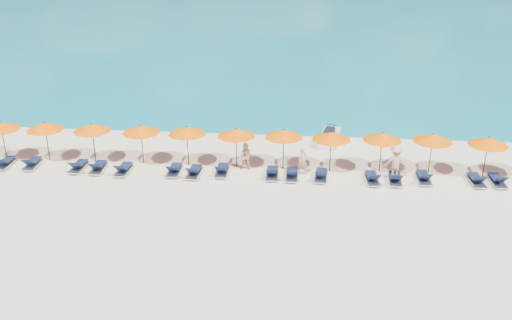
{
  "coord_description": "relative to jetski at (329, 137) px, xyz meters",
  "views": [
    {
      "loc": [
        2.4,
        -23.96,
        12.6
      ],
      "look_at": [
        0.0,
        3.0,
        1.2
      ],
      "focal_mm": 40.0,
      "sensor_mm": 36.0,
      "label": 1
    }
  ],
  "objects": [
    {
      "name": "umbrella_8",
      "position": [
        2.59,
        -4.05,
        1.63
      ],
      "size": [
        2.1,
        2.1,
        2.28
      ],
      "color": "black",
      "rests_on": "ground"
    },
    {
      "name": "lounger_5",
      "position": [
        -11.21,
        -5.53,
        -0.15
      ],
      "size": [
        0.67,
        1.72,
        0.66
      ],
      "rotation": [
        0.0,
        0.0,
        -0.03
      ],
      "color": "silver",
      "rests_on": "ground"
    },
    {
      "name": "jetski",
      "position": [
        0.0,
        0.0,
        0.0
      ],
      "size": [
        1.51,
        2.79,
        0.94
      ],
      "rotation": [
        0.0,
        0.0,
        -0.2
      ],
      "color": "silver",
      "rests_on": "ground"
    },
    {
      "name": "lounger_12",
      "position": [
        2.06,
        -5.51,
        -0.15
      ],
      "size": [
        0.73,
        1.74,
        0.66
      ],
      "rotation": [
        0.0,
        0.0,
        0.07
      ],
      "color": "silver",
      "rests_on": "ground"
    },
    {
      "name": "lounger_6",
      "position": [
        -8.46,
        -5.36,
        -0.15
      ],
      "size": [
        0.63,
        1.7,
        0.66
      ],
      "rotation": [
        0.0,
        0.0,
        -0.0
      ],
      "color": "silver",
      "rests_on": "ground"
    },
    {
      "name": "umbrella_3",
      "position": [
        -10.51,
        -4.07,
        1.63
      ],
      "size": [
        2.1,
        2.1,
        2.28
      ],
      "color": "black",
      "rests_on": "ground"
    },
    {
      "name": "lounger_3",
      "position": [
        -13.78,
        -5.34,
        -0.15
      ],
      "size": [
        0.65,
        1.71,
        0.66
      ],
      "rotation": [
        0.0,
        0.0,
        -0.02
      ],
      "color": "silver",
      "rests_on": "ground"
    },
    {
      "name": "lounger_4",
      "position": [
        -12.66,
        -5.39,
        -0.15
      ],
      "size": [
        0.69,
        1.72,
        0.66
      ],
      "rotation": [
        0.0,
        0.0,
        0.04
      ],
      "color": "silver",
      "rests_on": "ground"
    },
    {
      "name": "lounger_16",
      "position": [
        8.48,
        -5.21,
        -0.15
      ],
      "size": [
        0.66,
        1.71,
        0.66
      ],
      "rotation": [
        0.0,
        0.0,
        0.02
      ],
      "color": "silver",
      "rests_on": "ground"
    },
    {
      "name": "beachgoer_b",
      "position": [
        -4.63,
        -4.5,
        0.38
      ],
      "size": [
        0.79,
        0.51,
        1.54
      ],
      "primitive_type": "imported",
      "rotation": [
        0.0,
        0.0,
        -0.11
      ],
      "color": "tan",
      "rests_on": "ground"
    },
    {
      "name": "umbrella_7",
      "position": [
        -0.1,
        -4.19,
        1.63
      ],
      "size": [
        2.1,
        2.1,
        2.28
      ],
      "color": "black",
      "rests_on": "ground"
    },
    {
      "name": "lounger_11",
      "position": [
        -0.6,
        -5.39,
        -0.15
      ],
      "size": [
        0.75,
        1.74,
        0.66
      ],
      "rotation": [
        0.0,
        0.0,
        -0.08
      ],
      "color": "silver",
      "rests_on": "ground"
    },
    {
      "name": "lounger_7",
      "position": [
        -7.34,
        -5.54,
        -0.15
      ],
      "size": [
        0.7,
        1.73,
        0.66
      ],
      "rotation": [
        0.0,
        0.0,
        -0.05
      ],
      "color": "silver",
      "rests_on": "ground"
    },
    {
      "name": "lounger_10",
      "position": [
        -2.13,
        -5.38,
        -0.15
      ],
      "size": [
        0.62,
        1.7,
        0.66
      ],
      "rotation": [
        0.0,
        0.0,
        0.0
      ],
      "color": "silver",
      "rests_on": "ground"
    },
    {
      "name": "lounger_14",
      "position": [
        4.74,
        -5.19,
        -0.15
      ],
      "size": [
        0.64,
        1.71,
        0.66
      ],
      "rotation": [
        0.0,
        0.0,
        0.01
      ],
      "color": "silver",
      "rests_on": "ground"
    },
    {
      "name": "umbrella_0",
      "position": [
        -18.45,
        -4.24,
        1.63
      ],
      "size": [
        2.1,
        2.1,
        2.28
      ],
      "color": "black",
      "rests_on": "ground"
    },
    {
      "name": "ground",
      "position": [
        -3.98,
        -8.93,
        -0.39
      ],
      "size": [
        1400.0,
        1400.0,
        0.0
      ],
      "primitive_type": "plane",
      "color": "beige"
    },
    {
      "name": "lounger_1",
      "position": [
        -18.0,
        -5.24,
        -0.15
      ],
      "size": [
        0.67,
        1.72,
        0.66
      ],
      "rotation": [
        0.0,
        0.0,
        0.03
      ],
      "color": "silver",
      "rests_on": "ground"
    },
    {
      "name": "beachgoer_c",
      "position": [
        3.25,
        -5.0,
        0.56
      ],
      "size": [
        1.25,
        0.63,
        1.89
      ],
      "primitive_type": "imported",
      "rotation": [
        0.0,
        0.0,
        3.19
      ],
      "color": "tan",
      "rests_on": "ground"
    },
    {
      "name": "lounger_2",
      "position": [
        -16.48,
        -5.19,
        -0.15
      ],
      "size": [
        0.76,
        1.74,
        0.66
      ],
      "rotation": [
        0.0,
        0.0,
        0.08
      ],
      "color": "silver",
      "rests_on": "ground"
    },
    {
      "name": "lounger_8",
      "position": [
        -5.89,
        -5.18,
        -0.15
      ],
      "size": [
        0.64,
        1.71,
        0.66
      ],
      "rotation": [
        0.0,
        0.0,
        0.01
      ],
      "color": "silver",
      "rests_on": "ground"
    },
    {
      "name": "umbrella_4",
      "position": [
        -7.95,
        -4.05,
        1.63
      ],
      "size": [
        2.1,
        2.1,
        2.28
      ],
      "color": "black",
      "rests_on": "ground"
    },
    {
      "name": "umbrella_1",
      "position": [
        -15.97,
        -4.09,
        1.63
      ],
      "size": [
        2.1,
        2.1,
        2.28
      ],
      "color": "black",
      "rests_on": "ground"
    },
    {
      "name": "lounger_15",
      "position": [
        7.41,
        -5.27,
        -0.15
      ],
      "size": [
        0.73,
        1.74,
        0.66
      ],
      "rotation": [
        0.0,
        0.0,
        0.07
      ],
      "color": "silver",
      "rests_on": "ground"
    },
    {
      "name": "beachgoer_a",
      "position": [
        -1.59,
        -4.85,
        0.37
      ],
      "size": [
        0.65,
        0.55,
        1.52
      ],
      "primitive_type": "imported",
      "rotation": [
        0.0,
        0.0,
        0.41
      ],
      "color": "tan",
      "rests_on": "ground"
    },
    {
      "name": "umbrella_9",
      "position": [
        5.21,
        -4.04,
        1.63
      ],
      "size": [
        2.1,
        2.1,
        2.28
      ],
      "color": "black",
      "rests_on": "ground"
    },
    {
      "name": "lounger_13",
      "position": [
        3.24,
        -5.46,
        -0.15
      ],
      "size": [
        0.71,
        1.73,
        0.66
      ],
      "rotation": [
        0.0,
        0.0,
        -0.05
      ],
      "color": "silver",
      "rests_on": "ground"
    },
    {
      "name": "lounger_9",
      "position": [
        -3.18,
        -5.33,
        -0.15
      ],
      "size": [
        0.65,
        1.71,
        0.66
      ],
      "rotation": [
        0.0,
        0.0,
        0.02
      ],
      "color": "silver",
      "rests_on": "ground"
    },
    {
      "name": "umbrella_6",
      "position": [
        -2.65,
        -4.06,
        1.63
      ],
      "size": [
        2.1,
        2.1,
        2.28
      ],
      "color": "black",
      "rests_on": "ground"
    },
    {
      "name": "umbrella_2",
      "position": [
        -13.29,
        -4.05,
        1.63
      ],
      "size": [
        2.1,
        2.1,
        2.28
      ],
      "color": "black",
      "rests_on": "ground"
    },
    {
      "name": "umbrella_10",
      "position": [
        7.99,
        -4.31,
        1.63
      ],
      "size": [
        2.1,
        2.1,
        2.28
      ],
      "color": "black",
      "rests_on": "ground"
    },
    {
      "name": "umbrella_5",
      "position": [
        -5.22,
        -4.14,
        1.63
      ],
      "size": [
        2.1,
        2.1,
        2.28
      ],
      "color": "black",
      "rests_on": "ground"
    }
  ]
}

